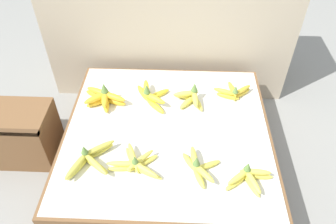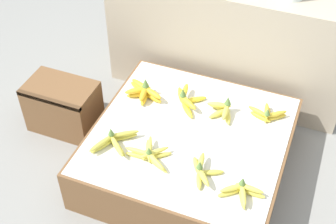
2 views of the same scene
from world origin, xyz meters
name	(u,v)px [view 1 (image 1 of 2)]	position (x,y,z in m)	size (l,w,h in m)	color
ground_plane	(168,164)	(0.00, 0.00, 0.00)	(10.00, 10.00, 0.00)	gray
display_platform	(167,148)	(0.00, 0.00, 0.13)	(0.96, 0.94, 0.26)	brown
back_vendor_table	(169,28)	(-0.02, 0.76, 0.36)	(1.41, 0.44, 0.72)	tan
wooden_crate	(16,134)	(-0.77, 0.04, 0.15)	(0.38, 0.24, 0.30)	brown
banana_bunch_front_left	(90,159)	(-0.31, -0.21, 0.29)	(0.18, 0.22, 0.09)	gold
banana_bunch_front_midleft	(136,164)	(-0.12, -0.22, 0.29)	(0.24, 0.18, 0.08)	#DBCC4C
banana_bunch_front_midright	(199,166)	(0.14, -0.22, 0.29)	(0.17, 0.20, 0.09)	gold
banana_bunch_front_right	(249,177)	(0.33, -0.27, 0.29)	(0.21, 0.13, 0.09)	#DBCC4C
banana_bunch_middle_left	(104,97)	(-0.33, 0.17, 0.30)	(0.23, 0.17, 0.11)	gold
banana_bunch_middle_midleft	(151,95)	(-0.09, 0.20, 0.29)	(0.19, 0.23, 0.11)	yellow
banana_bunch_middle_midright	(191,97)	(0.11, 0.20, 0.29)	(0.16, 0.14, 0.11)	#DBCC4C
banana_bunch_middle_right	(234,92)	(0.33, 0.25, 0.29)	(0.20, 0.12, 0.09)	gold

